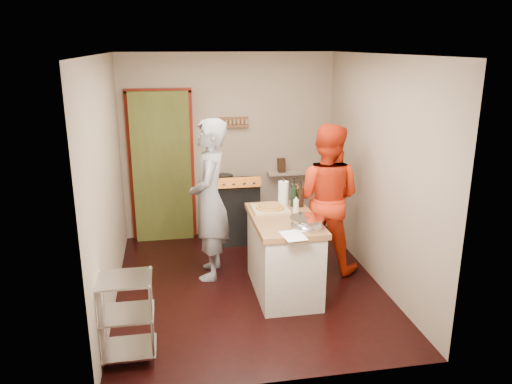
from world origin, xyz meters
TOP-DOWN VIEW (x-y plane):
  - floor at (0.00, 0.00)m, footprint 3.50×3.50m
  - back_wall at (-0.64, 1.78)m, footprint 3.00×0.44m
  - left_wall at (-1.50, 0.00)m, footprint 0.04×3.50m
  - right_wall at (1.50, 0.00)m, footprint 0.04×3.50m
  - ceiling at (0.00, 0.00)m, footprint 3.00×3.50m
  - stove at (0.05, 1.42)m, footprint 0.60×0.63m
  - wire_shelving at (-1.28, -1.20)m, footprint 0.48×0.40m
  - island at (0.37, -0.20)m, footprint 0.69×1.30m
  - person_stripe at (-0.41, 0.37)m, footprint 0.56×0.76m
  - person_red at (1.00, 0.34)m, footprint 1.11×1.04m

SIDE VIEW (x-z plane):
  - floor at x=0.00m, z-range 0.00..0.00m
  - wire_shelving at x=-1.28m, z-range 0.04..0.84m
  - stove at x=0.05m, z-range -0.05..0.95m
  - island at x=0.37m, z-range -0.13..1.07m
  - person_red at x=1.00m, z-range 0.00..1.82m
  - person_stripe at x=-0.41m, z-range 0.00..1.90m
  - back_wall at x=-0.64m, z-range -0.17..2.43m
  - left_wall at x=-1.50m, z-range 0.00..2.60m
  - right_wall at x=1.50m, z-range 0.00..2.60m
  - ceiling at x=0.00m, z-range 2.60..2.62m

